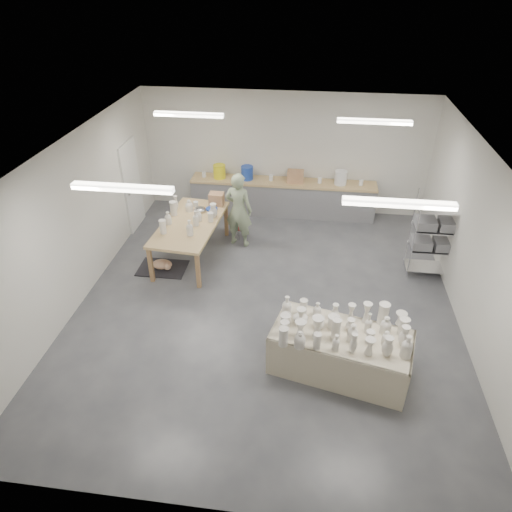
# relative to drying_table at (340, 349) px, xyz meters

# --- Properties ---
(room) EXTENTS (8.00, 8.02, 3.00)m
(room) POSITION_rel_drying_table_xyz_m (-1.43, 1.64, 1.62)
(room) COLOR #424449
(room) RESTS_ON ground
(back_counter) EXTENTS (4.60, 0.60, 1.24)m
(back_counter) POSITION_rel_drying_table_xyz_m (-1.34, 5.24, 0.05)
(back_counter) COLOR tan
(back_counter) RESTS_ON ground
(wire_shelf) EXTENTS (0.88, 0.48, 1.80)m
(wire_shelf) POSITION_rel_drying_table_xyz_m (1.87, 2.96, 0.48)
(wire_shelf) COLOR silver
(wire_shelf) RESTS_ON ground
(drying_table) EXTENTS (2.27, 1.46, 1.11)m
(drying_table) POSITION_rel_drying_table_xyz_m (0.00, 0.00, 0.00)
(drying_table) COLOR olive
(drying_table) RESTS_ON ground
(work_table) EXTENTS (1.30, 2.34, 1.19)m
(work_table) POSITION_rel_drying_table_xyz_m (-3.08, 3.07, 0.41)
(work_table) COLOR tan
(work_table) RESTS_ON ground
(rug) EXTENTS (1.00, 0.70, 0.02)m
(rug) POSITION_rel_drying_table_xyz_m (-3.63, 2.39, -0.42)
(rug) COLOR black
(rug) RESTS_ON ground
(cat) EXTENTS (0.50, 0.42, 0.18)m
(cat) POSITION_rel_drying_table_xyz_m (-3.61, 2.38, -0.32)
(cat) COLOR white
(cat) RESTS_ON rug
(potter) EXTENTS (0.71, 0.55, 1.73)m
(potter) POSITION_rel_drying_table_xyz_m (-2.18, 3.62, 0.43)
(potter) COLOR #92A47F
(potter) RESTS_ON ground
(red_stool) EXTENTS (0.39, 0.39, 0.30)m
(red_stool) POSITION_rel_drying_table_xyz_m (-2.18, 3.89, -0.17)
(red_stool) COLOR #A2171D
(red_stool) RESTS_ON ground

